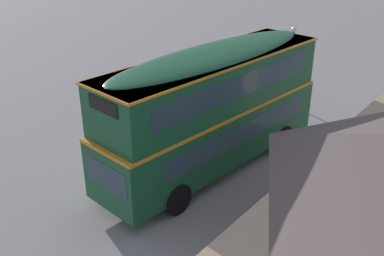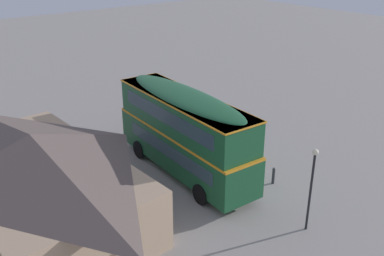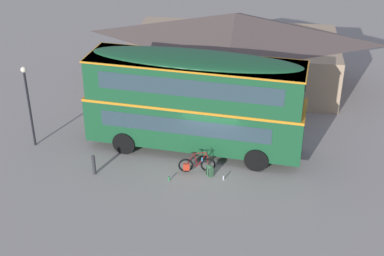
{
  "view_description": "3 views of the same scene",
  "coord_description": "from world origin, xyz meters",
  "px_view_note": "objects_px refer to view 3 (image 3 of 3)",
  "views": [
    {
      "loc": [
        11.37,
        10.5,
        9.13
      ],
      "look_at": [
        -0.8,
        -0.05,
        1.43
      ],
      "focal_mm": 42.04,
      "sensor_mm": 36.0,
      "label": 1
    },
    {
      "loc": [
        -18.33,
        14.29,
        12.28
      ],
      "look_at": [
        -0.43,
        0.03,
        2.36
      ],
      "focal_mm": 40.73,
      "sensor_mm": 36.0,
      "label": 2
    },
    {
      "loc": [
        3.22,
        -21.47,
        13.63
      ],
      "look_at": [
        -0.8,
        -0.34,
        1.82
      ],
      "focal_mm": 51.41,
      "sensor_mm": 36.0,
      "label": 3
    }
  ],
  "objects_px": {
    "water_bottle_green_metal": "(169,179)",
    "kerb_bollard": "(94,164)",
    "backpack_on_ground": "(210,170)",
    "water_bottle_clear_plastic": "(224,177)",
    "street_lamp": "(28,97)",
    "double_decker_bus": "(195,99)",
    "touring_bicycle": "(196,165)"
  },
  "relations": [
    {
      "from": "double_decker_bus",
      "to": "street_lamp",
      "type": "distance_m",
      "value": 7.8
    },
    {
      "from": "touring_bicycle",
      "to": "water_bottle_clear_plastic",
      "type": "height_order",
      "value": "touring_bicycle"
    },
    {
      "from": "street_lamp",
      "to": "kerb_bollard",
      "type": "relative_size",
      "value": 4.23
    },
    {
      "from": "double_decker_bus",
      "to": "kerb_bollard",
      "type": "relative_size",
      "value": 10.56
    },
    {
      "from": "backpack_on_ground",
      "to": "water_bottle_green_metal",
      "type": "relative_size",
      "value": 2.3
    },
    {
      "from": "street_lamp",
      "to": "kerb_bollard",
      "type": "bearing_deg",
      "value": -27.12
    },
    {
      "from": "double_decker_bus",
      "to": "water_bottle_green_metal",
      "type": "xyz_separation_m",
      "value": [
        -0.61,
        -2.92,
        -2.54
      ]
    },
    {
      "from": "backpack_on_ground",
      "to": "street_lamp",
      "type": "bearing_deg",
      "value": 172.98
    },
    {
      "from": "touring_bicycle",
      "to": "water_bottle_clear_plastic",
      "type": "relative_size",
      "value": 6.46
    },
    {
      "from": "water_bottle_clear_plastic",
      "to": "water_bottle_green_metal",
      "type": "bearing_deg",
      "value": -167.53
    },
    {
      "from": "touring_bicycle",
      "to": "street_lamp",
      "type": "distance_m",
      "value": 8.48
    },
    {
      "from": "street_lamp",
      "to": "kerb_bollard",
      "type": "distance_m",
      "value": 4.67
    },
    {
      "from": "double_decker_bus",
      "to": "street_lamp",
      "type": "bearing_deg",
      "value": -171.83
    },
    {
      "from": "backpack_on_ground",
      "to": "water_bottle_green_metal",
      "type": "height_order",
      "value": "backpack_on_ground"
    },
    {
      "from": "water_bottle_green_metal",
      "to": "touring_bicycle",
      "type": "bearing_deg",
      "value": 41.93
    },
    {
      "from": "water_bottle_clear_plastic",
      "to": "street_lamp",
      "type": "distance_m",
      "value": 9.86
    },
    {
      "from": "double_decker_bus",
      "to": "kerb_bollard",
      "type": "xyz_separation_m",
      "value": [
        -4.0,
        -3.01,
        -2.15
      ]
    },
    {
      "from": "backpack_on_ground",
      "to": "water_bottle_green_metal",
      "type": "xyz_separation_m",
      "value": [
        -1.69,
        -0.73,
        -0.17
      ]
    },
    {
      "from": "water_bottle_green_metal",
      "to": "water_bottle_clear_plastic",
      "type": "distance_m",
      "value": 2.4
    },
    {
      "from": "backpack_on_ground",
      "to": "kerb_bollard",
      "type": "xyz_separation_m",
      "value": [
        -5.08,
        -0.82,
        0.22
      ]
    },
    {
      "from": "water_bottle_green_metal",
      "to": "kerb_bollard",
      "type": "relative_size",
      "value": 0.24
    },
    {
      "from": "double_decker_bus",
      "to": "touring_bicycle",
      "type": "distance_m",
      "value": 3.06
    },
    {
      "from": "touring_bicycle",
      "to": "kerb_bollard",
      "type": "distance_m",
      "value": 4.53
    },
    {
      "from": "water_bottle_green_metal",
      "to": "double_decker_bus",
      "type": "bearing_deg",
      "value": 78.27
    },
    {
      "from": "double_decker_bus",
      "to": "water_bottle_green_metal",
      "type": "relative_size",
      "value": 44.25
    },
    {
      "from": "backpack_on_ground",
      "to": "kerb_bollard",
      "type": "relative_size",
      "value": 0.55
    },
    {
      "from": "water_bottle_green_metal",
      "to": "kerb_bollard",
      "type": "xyz_separation_m",
      "value": [
        -3.4,
        -0.09,
        0.39
      ]
    },
    {
      "from": "backpack_on_ground",
      "to": "water_bottle_clear_plastic",
      "type": "relative_size",
      "value": 2.08
    },
    {
      "from": "touring_bicycle",
      "to": "water_bottle_green_metal",
      "type": "distance_m",
      "value": 1.4
    },
    {
      "from": "water_bottle_clear_plastic",
      "to": "kerb_bollard",
      "type": "height_order",
      "value": "kerb_bollard"
    },
    {
      "from": "water_bottle_green_metal",
      "to": "kerb_bollard",
      "type": "bearing_deg",
      "value": -178.48
    },
    {
      "from": "touring_bicycle",
      "to": "backpack_on_ground",
      "type": "bearing_deg",
      "value": -15.59
    }
  ]
}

